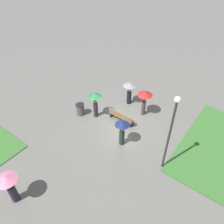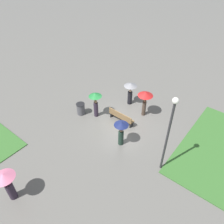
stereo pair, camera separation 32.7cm
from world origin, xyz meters
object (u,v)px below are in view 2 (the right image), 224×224
at_px(lamp_post, 169,128).
at_px(crowd_person_red, 145,98).
at_px(crowd_person_green, 95,100).
at_px(lone_walker_far_path, 7,182).
at_px(park_bench, 121,117).
at_px(crowd_person_navy, 121,130).
at_px(trash_bin, 81,109).
at_px(crowd_person_grey, 130,90).

relative_size(lamp_post, crowd_person_red, 2.47).
distance_m(crowd_person_green, lone_walker_far_path, 7.63).
height_order(park_bench, crowd_person_navy, crowd_person_navy).
relative_size(park_bench, lamp_post, 0.40).
xyz_separation_m(park_bench, crowd_person_navy, (-1.27, 1.72, 0.76)).
distance_m(park_bench, crowd_person_red, 2.20).
bearing_deg(crowd_person_red, park_bench, 47.69).
distance_m(park_bench, lone_walker_far_path, 8.22).
relative_size(trash_bin, lone_walker_far_path, 0.47).
height_order(park_bench, crowd_person_green, crowd_person_green).
relative_size(park_bench, crowd_person_grey, 1.06).
relative_size(crowd_person_grey, lone_walker_far_path, 0.98).
height_order(lamp_post, crowd_person_grey, lamp_post).
distance_m(crowd_person_red, lone_walker_far_path, 10.00).
bearing_deg(lamp_post, crowd_person_red, -46.03).
xyz_separation_m(crowd_person_red, crowd_person_green, (2.70, 2.29, -0.12)).
xyz_separation_m(trash_bin, crowd_person_green, (-1.06, -0.53, 0.99)).
relative_size(trash_bin, crowd_person_grey, 0.48).
bearing_deg(crowd_person_red, crowd_person_grey, -34.33).
height_order(park_bench, crowd_person_grey, crowd_person_grey).
height_order(trash_bin, lone_walker_far_path, lone_walker_far_path).
bearing_deg(lamp_post, lone_walker_far_path, 51.51).
bearing_deg(park_bench, trash_bin, 22.31).
bearing_deg(crowd_person_navy, crowd_person_red, -171.15).
xyz_separation_m(lamp_post, crowd_person_red, (3.38, -3.50, -1.57)).
bearing_deg(lamp_post, crowd_person_grey, -38.84).
relative_size(lamp_post, lone_walker_far_path, 2.58).
xyz_separation_m(crowd_person_grey, lone_walker_far_path, (0.04, 10.38, -0.01)).
bearing_deg(crowd_person_red, lamp_post, 117.71).
height_order(park_bench, crowd_person_red, crowd_person_red).
height_order(trash_bin, crowd_person_red, crowd_person_red).
bearing_deg(trash_bin, park_bench, -159.29).
distance_m(park_bench, crowd_person_green, 2.17).
height_order(crowd_person_green, crowd_person_navy, crowd_person_green).
bearing_deg(lone_walker_far_path, lamp_post, -95.57).
height_order(park_bench, trash_bin, same).
distance_m(park_bench, trash_bin, 3.12).
relative_size(crowd_person_red, lone_walker_far_path, 1.04).
xyz_separation_m(trash_bin, crowd_person_grey, (-2.12, -3.35, 0.86)).
height_order(crowd_person_navy, lone_walker_far_path, lone_walker_far_path).
bearing_deg(trash_bin, crowd_person_green, -153.38).
bearing_deg(park_bench, crowd_person_grey, -68.97).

